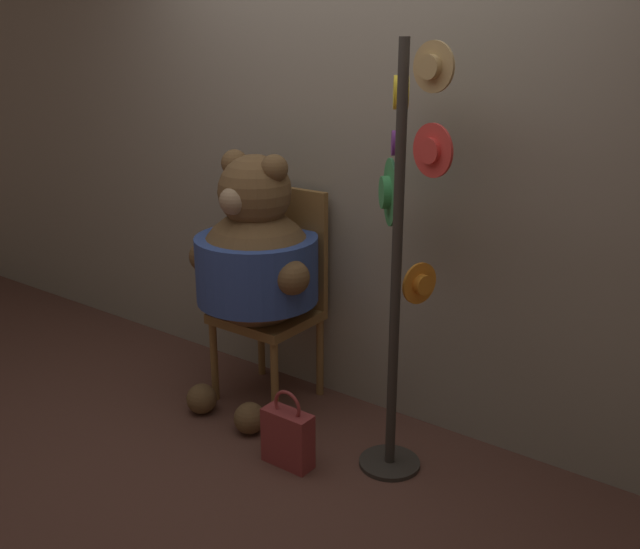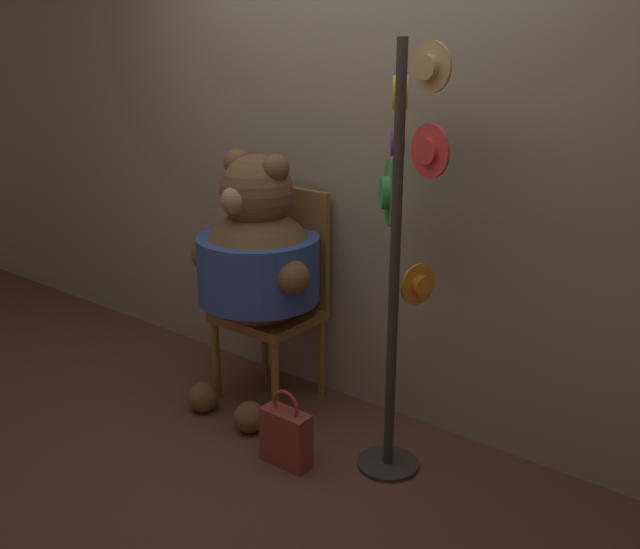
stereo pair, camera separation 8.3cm
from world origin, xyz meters
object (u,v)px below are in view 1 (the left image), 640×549
Objects in this scene: handbag_on_ground at (288,437)px; teddy_bear at (256,261)px; chair at (277,290)px; hat_display_rack at (402,224)px.

teddy_bear is at bearing 143.22° from handbag_on_ground.
handbag_on_ground is at bearing -47.05° from chair.
teddy_bear is 0.92m from hat_display_rack.
teddy_bear reaches higher than chair.
teddy_bear is at bearing 177.41° from hat_display_rack.
hat_display_rack reaches higher than handbag_on_ground.
hat_display_rack is 5.00× the size of handbag_on_ground.
hat_display_rack reaches higher than teddy_bear.
teddy_bear reaches higher than handbag_on_ground.
hat_display_rack reaches higher than chair.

